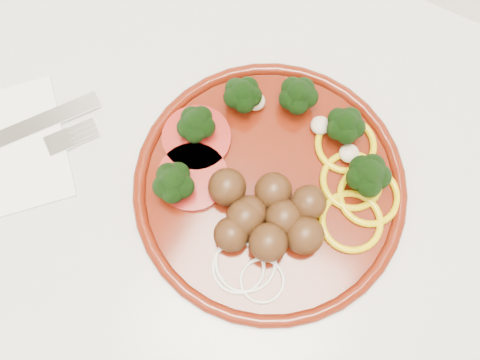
% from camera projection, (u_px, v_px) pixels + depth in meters
% --- Properties ---
extents(counter, '(2.40, 0.60, 0.90)m').
position_uv_depth(counter, '(218.00, 236.00, 1.01)').
color(counter, silver).
rests_on(counter, ground).
extents(plate, '(0.29, 0.29, 0.06)m').
position_uv_depth(plate, '(271.00, 181.00, 0.56)').
color(plate, '#511307').
rests_on(plate, counter).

